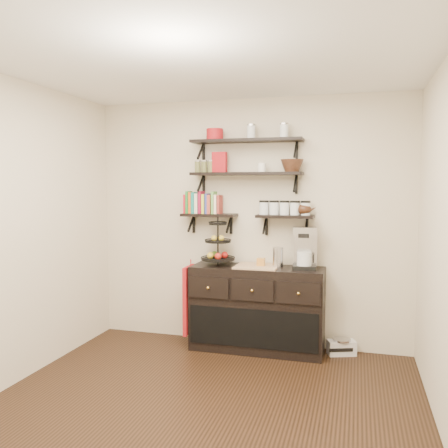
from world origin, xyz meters
TOP-DOWN VIEW (x-y plane):
  - floor at (0.00, 0.00)m, footprint 3.50×3.50m
  - ceiling at (0.00, 0.00)m, footprint 3.50×3.50m
  - back_wall at (0.00, 1.75)m, footprint 3.50×0.02m
  - left_wall at (-1.75, 0.00)m, footprint 0.02×3.50m
  - shelf_top at (0.00, 1.62)m, footprint 1.20×0.27m
  - shelf_mid at (0.00, 1.62)m, footprint 1.20×0.27m
  - shelf_low_left at (-0.42, 1.63)m, footprint 0.60×0.25m
  - shelf_low_right at (0.42, 1.63)m, footprint 0.60×0.25m
  - cookbooks at (-0.47, 1.63)m, footprint 0.43×0.15m
  - glass_canisters at (0.41, 1.63)m, footprint 0.54×0.10m
  - sideboard at (0.15, 1.51)m, footprint 1.40×0.50m
  - fruit_stand at (-0.29, 1.52)m, footprint 0.36×0.36m
  - candle at (0.19, 1.51)m, footprint 0.08×0.08m
  - coffee_maker at (0.64, 1.54)m, footprint 0.26×0.25m
  - thermal_carafe at (0.37, 1.49)m, footprint 0.11×0.11m
  - apron at (-0.58, 1.41)m, footprint 0.04×0.31m
  - radio at (1.03, 1.61)m, footprint 0.31×0.24m
  - recipe_box at (-0.30, 1.61)m, footprint 0.17×0.08m
  - walnut_bowl at (0.49, 1.61)m, footprint 0.24×0.24m
  - ramekins at (0.17, 1.61)m, footprint 0.09×0.09m
  - teapot at (0.62, 1.63)m, footprint 0.19×0.14m
  - red_pot at (-0.35, 1.61)m, footprint 0.18×0.18m

SIDE VIEW (x-z plane):
  - floor at x=0.00m, z-range 0.00..0.00m
  - radio at x=1.03m, z-range 0.00..0.17m
  - sideboard at x=0.15m, z-range -0.01..0.91m
  - apron at x=-0.58m, z-range 0.16..0.89m
  - candle at x=0.19m, z-range 0.92..1.00m
  - thermal_carafe at x=0.37m, z-range 0.90..1.12m
  - fruit_stand at x=-0.29m, z-range 0.82..1.35m
  - coffee_maker at x=0.64m, z-range 0.89..1.33m
  - back_wall at x=0.00m, z-range 0.00..2.70m
  - left_wall at x=-1.75m, z-range 0.00..2.70m
  - shelf_low_left at x=-0.42m, z-range 1.31..1.54m
  - shelf_low_right at x=0.42m, z-range 1.31..1.54m
  - glass_canisters at x=0.41m, z-range 1.45..1.58m
  - teapot at x=0.62m, z-range 1.45..1.59m
  - cookbooks at x=-0.47m, z-range 1.44..1.70m
  - shelf_mid at x=0.00m, z-range 1.77..2.00m
  - ramekins at x=0.17m, z-range 1.90..2.00m
  - walnut_bowl at x=0.49m, z-range 1.90..2.03m
  - recipe_box at x=-0.30m, z-range 1.90..2.12m
  - shelf_top at x=0.00m, z-range 2.12..2.35m
  - red_pot at x=-0.35m, z-range 2.25..2.37m
  - ceiling at x=0.00m, z-range 2.69..2.71m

